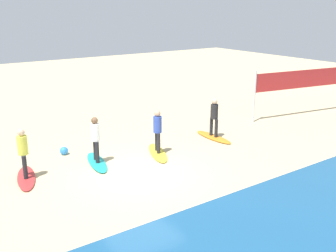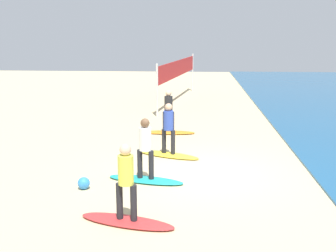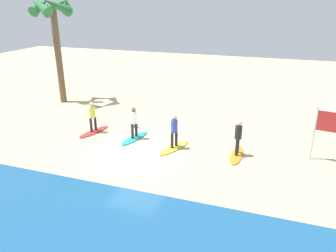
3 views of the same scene
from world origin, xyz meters
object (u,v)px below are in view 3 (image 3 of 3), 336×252
surfboard_orange (237,155)px  surfer_orange (238,135)px  surfer_red (92,114)px  surfboard_teal (135,138)px  surfboard_red (94,132)px  surfer_teal (134,120)px  beach_ball (135,125)px  surfer_yellow (174,129)px  palm_tree (54,17)px  surfboard_yellow (174,148)px

surfboard_orange → surfer_orange: size_ratio=1.28×
surfer_orange → surfer_red: size_ratio=1.00×
surfboard_teal → surfboard_red: bearing=-79.6°
surfboard_orange → surfer_orange: (0.00, 0.00, 0.99)m
surfer_teal → surfboard_teal: bearing=63.4°
surfboard_teal → beach_ball: size_ratio=6.69×
surfboard_teal → surfer_yellow: bearing=91.4°
surfboard_red → surfer_red: bearing=-165.7°
palm_tree → beach_ball: bearing=157.1°
surfer_red → palm_tree: 8.14m
surfer_yellow → surfer_orange: bearing=-176.0°
surfer_orange → beach_ball: (5.98, -1.76, -0.88)m
surfboard_red → surfer_red: (0.00, -0.00, 0.99)m
surfer_orange → surfer_red: same height
surfer_teal → surfer_red: same height
surfer_orange → surfboard_red: surfer_orange is taller
surfer_red → surfer_yellow: bearing=173.6°
surfer_yellow → surfer_red: 4.83m
beach_ball → palm_tree: bearing=-22.9°
surfer_yellow → surfboard_red: 4.94m
surfboard_teal → surfer_orange: bearing=99.8°
surfer_red → beach_ball: size_ratio=5.23×
surfer_yellow → surfboard_teal: size_ratio=0.78×
surfboard_red → beach_ball: size_ratio=6.69×
surfboard_orange → surfer_yellow: (3.00, 0.21, 0.99)m
surfboard_red → beach_ball: 2.32m
surfer_orange → surfboard_yellow: (3.00, 0.21, -0.99)m
surfboard_yellow → palm_tree: palm_tree is taller
surfboard_teal → surfer_teal: size_ratio=1.28×
surfer_orange → surfboard_red: 7.87m
surfer_red → palm_tree: bearing=-40.6°
surfboard_orange → palm_tree: palm_tree is taller
surfer_red → surfboard_yellow: bearing=173.6°
surfer_orange → surfer_teal: same height
surfer_red → surfboard_teal: bearing=178.0°
surfboard_teal → beach_ball: beach_ball is taller
surfboard_orange → surfboard_yellow: size_ratio=1.00×
beach_ball → surfboard_orange: bearing=163.6°
surfer_orange → palm_tree: palm_tree is taller
surfer_orange → surfboard_yellow: bearing=4.0°
surfboard_yellow → surfer_yellow: bearing=0.0°
surfboard_yellow → palm_tree: 12.37m
surfboard_orange → palm_tree: (12.85, -4.66, 5.68)m
surfer_teal → surfboard_red: (2.48, -0.09, -0.99)m
surfboard_teal → surfer_red: 2.67m
surfboard_teal → palm_tree: bearing=-108.0°
surfer_teal → surfboard_yellow: bearing=168.9°
surfer_yellow → surfboard_yellow: bearing=0.0°
surfboard_yellow → beach_ball: beach_ball is taller
surfboard_red → palm_tree: palm_tree is taller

